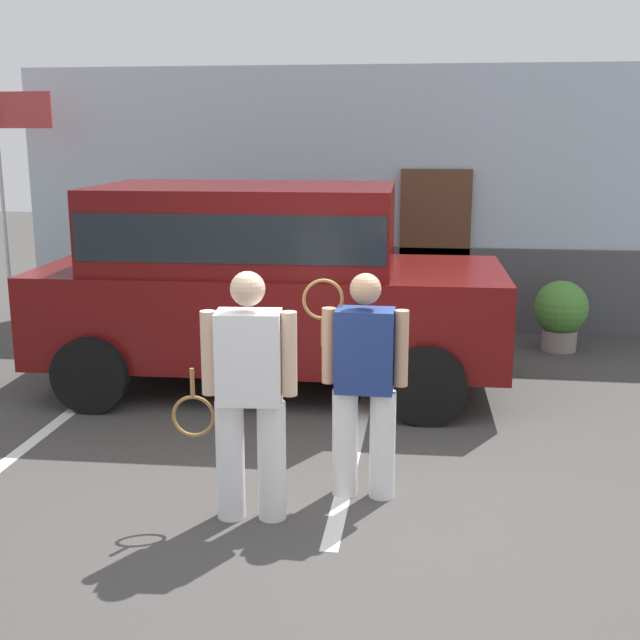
{
  "coord_description": "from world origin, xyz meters",
  "views": [
    {
      "loc": [
        0.63,
        -5.37,
        2.58
      ],
      "look_at": [
        -0.25,
        1.2,
        1.05
      ],
      "focal_mm": 46.38,
      "sensor_mm": 36.0,
      "label": 1
    }
  ],
  "objects": [
    {
      "name": "ground_plane",
      "position": [
        0.0,
        0.0,
        0.0
      ],
      "size": [
        40.0,
        40.0,
        0.0
      ],
      "primitive_type": "plane",
      "color": "#423F3D"
    },
    {
      "name": "parking_stripe_0",
      "position": [
        -2.66,
        1.5,
        0.0
      ],
      "size": [
        0.12,
        4.4,
        0.01
      ],
      "primitive_type": "cube",
      "color": "silver",
      "rests_on": "ground_plane"
    },
    {
      "name": "parking_stripe_1",
      "position": [
        0.06,
        1.5,
        0.0
      ],
      "size": [
        0.12,
        4.4,
        0.01
      ],
      "primitive_type": "cube",
      "color": "silver",
      "rests_on": "ground_plane"
    },
    {
      "name": "house_frontage",
      "position": [
        0.01,
        5.51,
        1.59
      ],
      "size": [
        9.61,
        0.4,
        3.38
      ],
      "color": "silver",
      "rests_on": "ground_plane"
    },
    {
      "name": "parked_suv",
      "position": [
        -1.05,
        2.66,
        1.15
      ],
      "size": [
        4.65,
        2.26,
        2.05
      ],
      "rotation": [
        0.0,
        0.0,
        0.03
      ],
      "color": "#590C0C",
      "rests_on": "ground_plane"
    },
    {
      "name": "tennis_player_man",
      "position": [
        -0.53,
        -0.28,
        0.88
      ],
      "size": [
        0.89,
        0.3,
        1.7
      ],
      "rotation": [
        0.0,
        0.0,
        3.23
      ],
      "color": "white",
      "rests_on": "ground_plane"
    },
    {
      "name": "tennis_player_woman",
      "position": [
        0.2,
        0.17,
        0.85
      ],
      "size": [
        0.75,
        0.26,
        1.63
      ],
      "rotation": [
        0.0,
        0.0,
        3.13
      ],
      "color": "white",
      "rests_on": "ground_plane"
    },
    {
      "name": "potted_plant_by_porch",
      "position": [
        2.2,
        4.52,
        0.47
      ],
      "size": [
        0.64,
        0.64,
        0.84
      ],
      "color": "gray",
      "rests_on": "ground_plane"
    },
    {
      "name": "flag_pole",
      "position": [
        -4.68,
        4.73,
        2.14
      ],
      "size": [
        0.8,
        0.12,
        3.1
      ],
      "color": "silver",
      "rests_on": "ground_plane"
    }
  ]
}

